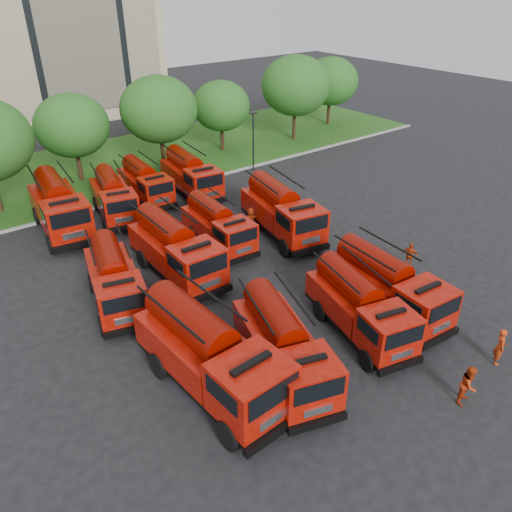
{
  "coord_description": "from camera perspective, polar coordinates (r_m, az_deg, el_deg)",
  "views": [
    {
      "loc": [
        -13.64,
        -16.33,
        15.34
      ],
      "look_at": [
        0.87,
        2.42,
        1.8
      ],
      "focal_mm": 35.0,
      "sensor_mm": 36.0,
      "label": 1
    }
  ],
  "objects": [
    {
      "name": "firefighter_2",
      "position": [
        31.15,
        16.97,
        -1.2
      ],
      "size": [
        0.89,
        1.08,
        1.61
      ],
      "primitive_type": "imported",
      "rotation": [
        0.0,
        0.0,
        2.02
      ],
      "color": "#AB2D0D",
      "rests_on": "ground"
    },
    {
      "name": "ground",
      "position": [
        26.23,
        1.75,
        -6.08
      ],
      "size": [
        140.0,
        140.0,
        0.0
      ],
      "primitive_type": "plane",
      "color": "black",
      "rests_on": "ground"
    },
    {
      "name": "apartment_building",
      "position": [
        66.21,
        -26.59,
        24.53
      ],
      "size": [
        30.0,
        14.18,
        25.0
      ],
      "color": "#B9AC8A",
      "rests_on": "ground"
    },
    {
      "name": "fire_truck_11",
      "position": [
        39.64,
        -7.47,
        9.21
      ],
      "size": [
        3.25,
        7.28,
        3.2
      ],
      "rotation": [
        0.0,
        0.0,
        -0.12
      ],
      "color": "black",
      "rests_on": "ground"
    },
    {
      "name": "fire_truck_9",
      "position": [
        36.87,
        -15.97,
        6.55
      ],
      "size": [
        3.69,
        7.01,
        3.04
      ],
      "rotation": [
        0.0,
        0.0,
        -0.22
      ],
      "color": "black",
      "rests_on": "ground"
    },
    {
      "name": "firefighter_4",
      "position": [
        28.48,
        -8.63,
        -3.25
      ],
      "size": [
        0.95,
        0.94,
        1.65
      ],
      "primitive_type": "imported",
      "rotation": [
        0.0,
        0.0,
        2.39
      ],
      "color": "black",
      "rests_on": "ground"
    },
    {
      "name": "fire_truck_0",
      "position": [
        20.73,
        -5.34,
        -11.12
      ],
      "size": [
        3.24,
        8.09,
        3.62
      ],
      "rotation": [
        0.0,
        0.0,
        0.05
      ],
      "color": "black",
      "rests_on": "ground"
    },
    {
      "name": "tree_5",
      "position": [
        49.16,
        -4.02,
        16.74
      ],
      "size": [
        5.46,
        5.46,
        6.68
      ],
      "color": "#382314",
      "rests_on": "ground"
    },
    {
      "name": "curb",
      "position": [
        39.89,
        -14.84,
        6.2
      ],
      "size": [
        70.0,
        0.3,
        0.14
      ],
      "primitive_type": "cube",
      "color": "gray",
      "rests_on": "ground"
    },
    {
      "name": "fire_truck_5",
      "position": [
        28.55,
        -9.21,
        0.81
      ],
      "size": [
        2.9,
        7.56,
        3.41
      ],
      "rotation": [
        0.0,
        0.0,
        -0.02
      ],
      "color": "black",
      "rests_on": "ground"
    },
    {
      "name": "fire_truck_8",
      "position": [
        35.74,
        -21.6,
        5.31
      ],
      "size": [
        3.67,
        8.16,
        3.59
      ],
      "rotation": [
        0.0,
        0.0,
        -0.12
      ],
      "color": "black",
      "rests_on": "ground"
    },
    {
      "name": "fire_truck_1",
      "position": [
        21.43,
        3.12,
        -10.26
      ],
      "size": [
        4.37,
        7.32,
        3.15
      ],
      "rotation": [
        0.0,
        0.0,
        -0.31
      ],
      "color": "black",
      "rests_on": "ground"
    },
    {
      "name": "fire_truck_10",
      "position": [
        39.16,
        -12.57,
        8.24
      ],
      "size": [
        2.72,
        6.51,
        2.89
      ],
      "rotation": [
        0.0,
        0.0,
        -0.08
      ],
      "color": "black",
      "rests_on": "ground"
    },
    {
      "name": "fire_truck_7",
      "position": [
        32.83,
        2.94,
        5.2
      ],
      "size": [
        4.03,
        7.91,
        3.44
      ],
      "rotation": [
        0.0,
        0.0,
        -0.2
      ],
      "color": "black",
      "rests_on": "ground"
    },
    {
      "name": "lawn",
      "position": [
        47.03,
        -19.0,
        9.14
      ],
      "size": [
        70.0,
        16.0,
        0.12
      ],
      "primitive_type": "cube",
      "color": "#1B4B14",
      "rests_on": "ground"
    },
    {
      "name": "lamp_post_1",
      "position": [
        44.01,
        -0.32,
        13.3
      ],
      "size": [
        0.6,
        0.25,
        5.11
      ],
      "color": "black",
      "rests_on": "ground"
    },
    {
      "name": "tree_4",
      "position": [
        44.68,
        -11.05,
        16.12
      ],
      "size": [
        6.55,
        6.55,
        8.01
      ],
      "color": "#382314",
      "rests_on": "ground"
    },
    {
      "name": "fire_truck_4",
      "position": [
        26.83,
        -15.88,
        -2.53
      ],
      "size": [
        3.9,
        7.01,
        3.03
      ],
      "rotation": [
        0.0,
        0.0,
        -0.26
      ],
      "color": "black",
      "rests_on": "ground"
    },
    {
      "name": "tree_3",
      "position": [
        43.59,
        -20.29,
        13.8
      ],
      "size": [
        5.88,
        5.88,
        7.19
      ],
      "color": "#382314",
      "rests_on": "ground"
    },
    {
      "name": "firefighter_5",
      "position": [
        33.94,
        -0.6,
        2.85
      ],
      "size": [
        1.76,
        1.34,
        1.75
      ],
      "primitive_type": "imported",
      "rotation": [
        0.0,
        0.0,
        2.68
      ],
      "color": "#AB2D0D",
      "rests_on": "ground"
    },
    {
      "name": "tree_6",
      "position": [
        52.6,
        4.54,
        18.85
      ],
      "size": [
        6.89,
        6.89,
        8.42
      ],
      "color": "#382314",
      "rests_on": "ground"
    },
    {
      "name": "fire_truck_3",
      "position": [
        26.01,
        14.8,
        -3.26
      ],
      "size": [
        3.08,
        7.21,
        3.2
      ],
      "rotation": [
        0.0,
        0.0,
        -0.09
      ],
      "color": "black",
      "rests_on": "ground"
    },
    {
      "name": "fire_truck_2",
      "position": [
        24.27,
        11.71,
        -5.69
      ],
      "size": [
        3.8,
        7.0,
        3.03
      ],
      "rotation": [
        0.0,
        0.0,
        -0.24
      ],
      "color": "black",
      "rests_on": "ground"
    },
    {
      "name": "firefighter_1",
      "position": [
        23.0,
        22.71,
        -15.03
      ],
      "size": [
        0.96,
        0.66,
        1.8
      ],
      "primitive_type": "imported",
      "rotation": [
        0.0,
        0.0,
        0.22
      ],
      "color": "#AB2D0D",
      "rests_on": "ground"
    },
    {
      "name": "firefighter_3",
      "position": [
        27.45,
        19.88,
        -6.31
      ],
      "size": [
        1.27,
        1.14,
        1.77
      ],
      "primitive_type": "imported",
      "rotation": [
        0.0,
        0.0,
        3.76
      ],
      "color": "#AB2D0D",
      "rests_on": "ground"
    },
    {
      "name": "tree_7",
      "position": [
        58.92,
        8.53,
        19.14
      ],
      "size": [
        6.05,
        6.05,
        7.39
      ],
      "color": "#382314",
      "rests_on": "ground"
    },
    {
      "name": "fire_truck_6",
      "position": [
        31.59,
        -4.4,
        3.55
      ],
      "size": [
        2.69,
        6.46,
        2.88
      ],
      "rotation": [
        0.0,
        0.0,
        -0.07
      ],
      "color": "black",
      "rests_on": "ground"
    },
    {
      "name": "firefighter_0",
      "position": [
        25.46,
        25.68,
        -10.86
      ],
      "size": [
        0.82,
        0.79,
        1.82
      ],
      "primitive_type": "imported",
      "rotation": [
        0.0,
        0.0,
        0.63
      ],
      "color": "#AB2D0D",
      "rests_on": "ground"
    }
  ]
}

